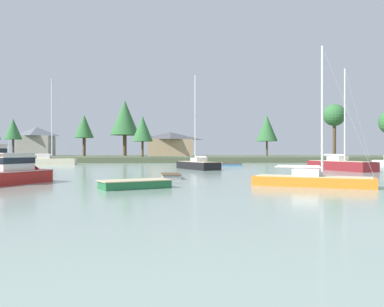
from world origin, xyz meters
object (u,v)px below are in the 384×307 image
at_px(sailboat_orange, 312,183).
at_px(dinghy_sand, 228,164).
at_px(dinghy_skyblue, 229,165).
at_px(mooring_buoy_yellow, 360,163).
at_px(cruiser_red, 12,176).
at_px(sailboat_maroon, 340,168).
at_px(sailboat_cream, 47,163).
at_px(sailboat_black, 197,167).
at_px(dinghy_grey, 171,177).
at_px(dinghy_green, 135,185).

bearing_deg(sailboat_orange, dinghy_sand, 89.07).
relative_size(sailboat_orange, dinghy_skyblue, 2.29).
bearing_deg(mooring_buoy_yellow, cruiser_red, -137.35).
distance_m(sailboat_maroon, dinghy_sand, 21.46).
distance_m(cruiser_red, sailboat_cream, 35.44).
height_order(sailboat_black, mooring_buoy_yellow, sailboat_black).
distance_m(dinghy_sand, sailboat_black, 16.69).
relative_size(dinghy_grey, mooring_buoy_yellow, 7.89).
bearing_deg(dinghy_grey, sailboat_cream, 122.23).
relative_size(sailboat_maroon, dinghy_sand, 3.09).
bearing_deg(cruiser_red, sailboat_cream, 104.81).
bearing_deg(sailboat_orange, sailboat_cream, 126.40).
xyz_separation_m(sailboat_orange, dinghy_skyblue, (-0.41, 29.76, -0.04)).
bearing_deg(sailboat_maroon, sailboat_black, 166.56).
xyz_separation_m(sailboat_maroon, sailboat_cream, (-37.36, 18.79, 0.01)).
xyz_separation_m(cruiser_red, sailboat_orange, (18.28, -2.81, -0.27)).
bearing_deg(sailboat_maroon, cruiser_red, -151.33).
relative_size(dinghy_sand, sailboat_cream, 0.27).
bearing_deg(cruiser_red, mooring_buoy_yellow, 42.65).
bearing_deg(dinghy_green, sailboat_orange, 4.00).
bearing_deg(dinghy_green, sailboat_black, 77.62).
bearing_deg(dinghy_green, dinghy_skyblue, 72.17).
height_order(dinghy_grey, sailboat_orange, sailboat_orange).
xyz_separation_m(dinghy_grey, cruiser_red, (-10.00, -4.04, 0.33)).
bearing_deg(sailboat_black, dinghy_green, -102.38).
bearing_deg(sailboat_orange, dinghy_green, -176.00).
distance_m(dinghy_sand, sailboat_orange, 37.57).
relative_size(sailboat_orange, mooring_buoy_yellow, 21.34).
xyz_separation_m(dinghy_sand, mooring_buoy_yellow, (23.73, 4.51, -0.09)).
height_order(sailboat_orange, dinghy_skyblue, sailboat_orange).
xyz_separation_m(dinghy_skyblue, mooring_buoy_yellow, (24.76, 12.31, -0.09)).
relative_size(dinghy_sand, sailboat_black, 0.32).
bearing_deg(sailboat_orange, mooring_buoy_yellow, 59.94).
height_order(sailboat_black, sailboat_orange, sailboat_black).
bearing_deg(cruiser_red, sailboat_black, 55.72).
bearing_deg(sailboat_maroon, dinghy_green, -136.82).
relative_size(cruiser_red, dinghy_skyblue, 2.03).
distance_m(dinghy_green, dinghy_skyblue, 32.01).
bearing_deg(dinghy_skyblue, sailboat_black, -121.65).
bearing_deg(sailboat_orange, sailboat_maroon, 61.25).
xyz_separation_m(sailboat_maroon, dinghy_sand, (-9.42, 19.28, -0.12)).
relative_size(sailboat_cream, dinghy_skyblue, 3.74).
height_order(dinghy_sand, sailboat_black, sailboat_black).
height_order(sailboat_maroon, sailboat_orange, sailboat_maroon).
height_order(sailboat_maroon, sailboat_cream, sailboat_cream).
distance_m(dinghy_green, sailboat_cream, 41.48).
bearing_deg(sailboat_black, dinghy_skyblue, 58.35).
xyz_separation_m(cruiser_red, dinghy_skyblue, (17.86, 26.95, -0.30)).
height_order(sailboat_black, dinghy_skyblue, sailboat_black).
distance_m(dinghy_grey, dinghy_sand, 31.98).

